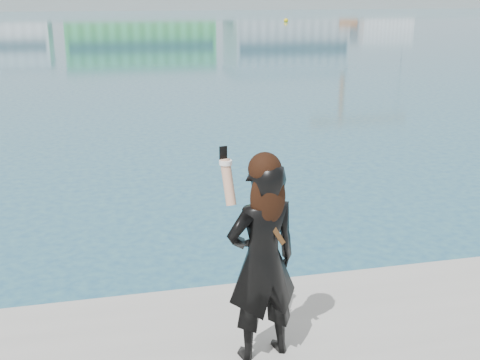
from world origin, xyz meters
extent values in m
cube|color=#9E9E99|center=(0.00, 130.00, 1.00)|extent=(320.00, 40.00, 2.00)
sphere|color=yellow|center=(20.46, 64.64, 0.00)|extent=(0.50, 0.50, 0.50)
imported|color=black|center=(-0.04, -0.15, 1.55)|extent=(0.61, 0.46, 1.51)
sphere|color=black|center=(-0.03, -0.17, 2.25)|extent=(0.23, 0.23, 0.23)
ellipsoid|color=black|center=(-0.02, -0.22, 2.06)|extent=(0.25, 0.13, 0.40)
cylinder|color=tan|center=(-0.27, -0.10, 2.15)|extent=(0.10, 0.19, 0.33)
cylinder|color=white|center=(-0.28, -0.06, 2.28)|extent=(0.09, 0.09, 0.03)
cube|color=black|center=(-0.29, -0.02, 2.34)|extent=(0.06, 0.02, 0.11)
cube|color=#4C2D14|center=(0.01, -0.23, 1.85)|extent=(0.21, 0.06, 0.31)
camera|label=1|loc=(-1.09, -3.94, 3.41)|focal=45.00mm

